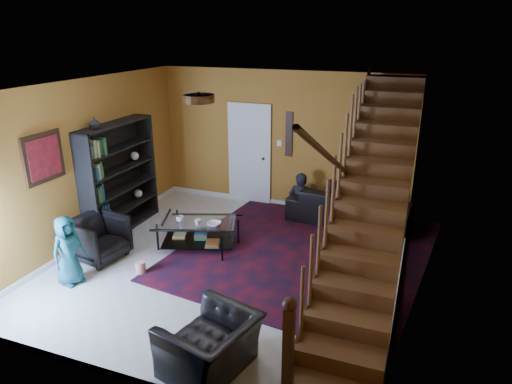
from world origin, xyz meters
TOP-DOWN VIEW (x-y plane):
  - floor at (0.00, 0.00)m, footprint 5.50×5.50m
  - room at (-1.33, 1.33)m, footprint 5.50×5.50m
  - staircase at (2.12, -0.00)m, footprint 0.95×5.02m
  - bookshelf at (-2.40, 0.60)m, footprint 0.35×1.80m
  - door at (-0.70, 2.73)m, footprint 0.82×0.05m
  - framed_picture at (-2.57, -0.90)m, footprint 0.04×0.74m
  - wall_hanging at (0.15, 2.73)m, footprint 0.14×0.03m
  - ceiling_fixture at (0.00, -0.80)m, footprint 0.40×0.40m
  - rug at (1.02, 0.92)m, footprint 4.37×4.85m
  - sofa at (1.50, 2.30)m, footprint 2.34×1.09m
  - armchair_left at (-2.05, -0.56)m, footprint 0.90×0.88m
  - armchair_right at (0.78, -2.25)m, footprint 1.07×1.16m
  - person_adult_a at (0.53, 2.35)m, footprint 0.50×0.33m
  - person_adult_b at (1.15, 2.35)m, footprint 0.65×0.52m
  - person_child at (-1.95, -1.32)m, footprint 0.44×0.58m
  - coffee_table at (-0.72, 0.37)m, footprint 1.43×1.12m
  - cup_a at (-1.00, 0.26)m, footprint 0.14×0.14m
  - cup_b at (-0.66, 0.24)m, footprint 0.13×0.13m
  - bowl at (-0.40, 0.32)m, footprint 0.24×0.24m
  - vase at (-2.41, 0.10)m, footprint 0.18×0.18m
  - popcorn_bucket at (-1.15, -0.75)m, footprint 0.21×0.21m

SIDE VIEW (x-z plane):
  - floor at x=0.00m, z-range 0.00..0.00m
  - rug at x=1.02m, z-range 0.00..0.02m
  - room at x=-1.33m, z-range -2.70..2.80m
  - popcorn_bucket at x=-1.15m, z-range 0.02..0.20m
  - person_adult_b at x=1.15m, z-range -0.45..0.84m
  - person_adult_a at x=0.53m, z-range -0.45..0.90m
  - coffee_table at x=-0.72m, z-range 0.04..0.52m
  - armchair_right at x=0.78m, z-range 0.00..0.64m
  - sofa at x=1.50m, z-range 0.00..0.66m
  - armchair_left at x=-2.05m, z-range 0.00..0.72m
  - bowl at x=-0.40m, z-range 0.48..0.54m
  - cup_b at x=-0.66m, z-range 0.48..0.58m
  - person_child at x=-1.95m, z-range 0.00..1.06m
  - cup_a at x=-1.00m, z-range 0.48..0.58m
  - bookshelf at x=-2.40m, z-range -0.04..1.96m
  - door at x=-0.70m, z-range 0.00..2.05m
  - staircase at x=2.12m, z-range -0.19..2.99m
  - wall_hanging at x=0.15m, z-range 1.10..2.00m
  - framed_picture at x=-2.57m, z-range 1.38..2.12m
  - vase at x=-2.41m, z-range 2.00..2.19m
  - ceiling_fixture at x=0.00m, z-range 2.69..2.79m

